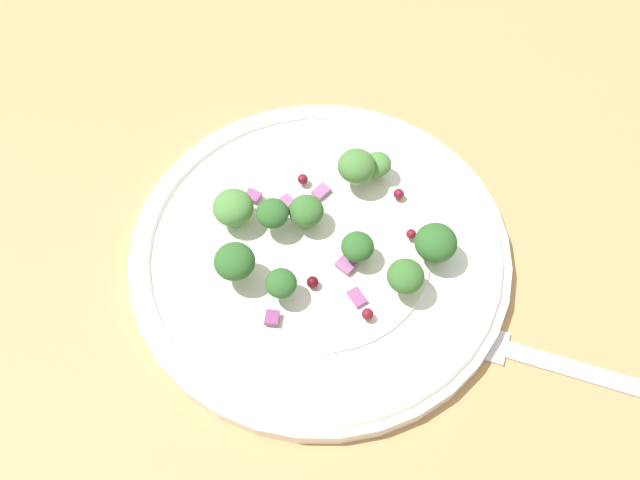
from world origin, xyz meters
TOP-DOWN VIEW (x-y plane):
  - ground_plane at (0.00, 0.00)cm, footprint 180.00×180.00cm
  - plate at (2.87, 0.76)cm, footprint 26.96×26.96cm
  - dressing_pool at (2.87, 0.76)cm, footprint 15.64×15.64cm
  - broccoli_floret_0 at (0.86, -2.37)cm, footprint 2.30×2.30cm
  - broccoli_floret_1 at (6.57, 6.11)cm, footprint 2.50×2.50cm
  - broccoli_floret_2 at (4.60, -5.10)cm, footprint 2.77×2.77cm
  - broccoli_floret_3 at (0.62, -0.06)cm, footprint 2.47×2.47cm
  - broccoli_floret_4 at (-2.55, 3.88)cm, footprint 2.74×2.74cm
  - broccoli_floret_5 at (-3.14, 5.53)cm, footprint 2.02×2.02cm
  - broccoli_floret_6 at (4.11, 8.56)cm, footprint 2.93×2.93cm
  - broccoli_floret_7 at (3.83, 3.24)cm, footprint 2.26×2.26cm
  - broccoli_floret_8 at (0.14, -5.08)cm, footprint 2.88×2.88cm
  - broccoli_floret_9 at (6.28, -2.13)cm, footprint 2.14×2.14cm
  - cranberry_0 at (-2.83, -0.33)cm, footprint 0.77×0.77cm
  - cranberry_1 at (5.69, 0.31)cm, footprint 0.82×0.82cm
  - cranberry_2 at (5.41, 6.94)cm, footprint 0.72×0.72cm
  - cranberry_3 at (-1.96, -4.65)cm, footprint 0.93×0.93cm
  - cranberry_4 at (8.45, 3.42)cm, footprint 0.79×0.79cm
  - cranberry_5 at (2.53, 7.23)cm, footprint 0.71×0.71cm
  - cranberry_6 at (-0.97, 6.84)cm, footprint 0.78×0.78cm
  - onion_bit_0 at (-1.90, 1.29)cm, footprint 1.47×1.50cm
  - onion_bit_1 at (4.42, 2.43)cm, footprint 1.63×1.62cm
  - onion_bit_2 at (8.06, -2.90)cm, footprint 1.17×1.10cm
  - onion_bit_3 at (-1.86, -3.71)cm, footprint 1.32×1.37cm
  - onion_bit_4 at (6.94, 2.91)cm, footprint 1.60×1.39cm
  - onion_bit_5 at (-1.17, -1.47)cm, footprint 1.56×1.63cm
  - fork at (12.79, 16.73)cm, footprint 9.06×17.78cm

SIDE VIEW (x-z plane):
  - ground_plane at x=0.00cm, z-range -2.00..0.00cm
  - fork at x=12.79cm, z-range 0.00..0.50cm
  - plate at x=2.87cm, z-range 0.01..1.71cm
  - dressing_pool at x=2.87cm, z-range 1.20..1.40cm
  - onion_bit_5 at x=-1.17cm, z-range 1.30..1.79cm
  - onion_bit_4 at x=6.94cm, z-range 1.40..1.76cm
  - onion_bit_0 at x=-1.90cm, z-range 1.43..1.84cm
  - cranberry_3 at x=-1.96cm, z-range 1.23..2.15cm
  - onion_bit_1 at x=4.42cm, z-range 1.54..1.93cm
  - onion_bit_3 at x=-1.86cm, z-range 1.65..1.97cm
  - onion_bit_2 at x=8.06cm, z-range 1.60..2.02cm
  - cranberry_1 at x=5.69cm, z-range 1.53..2.35cm
  - cranberry_6 at x=-0.97cm, z-range 1.55..2.34cm
  - cranberry_2 at x=5.41cm, z-range 1.62..2.35cm
  - cranberry_5 at x=2.53cm, z-range 1.65..2.36cm
  - cranberry_4 at x=8.45cm, z-range 1.62..2.41cm
  - cranberry_0 at x=-2.83cm, z-range 1.67..2.45cm
  - broccoli_floret_5 at x=-3.14cm, z-range 1.73..3.77cm
  - broccoli_floret_7 at x=3.83cm, z-range 1.84..4.13cm
  - broccoli_floret_3 at x=0.62cm, z-range 1.74..4.24cm
  - broccoli_floret_8 at x=0.14cm, z-range 1.70..4.61cm
  - broccoli_floret_6 at x=4.11cm, z-range 1.67..4.64cm
  - broccoli_floret_9 at x=6.28cm, z-range 2.10..4.26cm
  - broccoli_floret_1 at x=6.57cm, z-range 2.05..4.58cm
  - broccoli_floret_0 at x=0.86cm, z-range 2.19..4.52cm
  - broccoli_floret_4 at x=-2.55cm, z-range 2.13..4.91cm
  - broccoli_floret_2 at x=4.60cm, z-range 2.19..4.99cm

